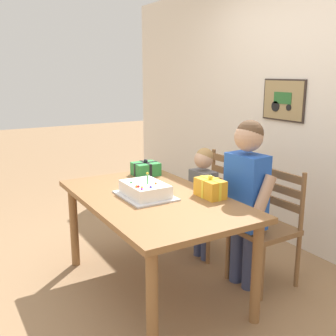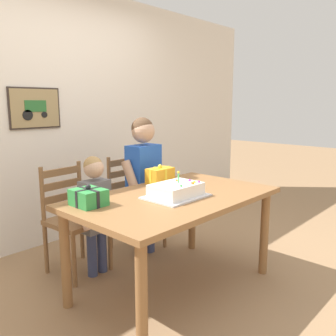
{
  "view_description": "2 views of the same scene",
  "coord_description": "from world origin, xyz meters",
  "px_view_note": "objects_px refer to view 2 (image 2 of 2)",
  "views": [
    {
      "loc": [
        2.45,
        -1.32,
        1.63
      ],
      "look_at": [
        0.02,
        0.12,
        0.96
      ],
      "focal_mm": 42.53,
      "sensor_mm": 36.0,
      "label": 1
    },
    {
      "loc": [
        -1.91,
        -1.7,
        1.43
      ],
      "look_at": [
        -0.0,
        0.06,
        0.95
      ],
      "focal_mm": 37.79,
      "sensor_mm": 36.0,
      "label": 2
    }
  ],
  "objects_px": {
    "chair_left": "(74,218)",
    "chair_right": "(134,202)",
    "birthday_cake": "(176,191)",
    "gift_box_red_large": "(89,197)",
    "child_younger": "(95,204)",
    "dining_table": "(174,207)",
    "gift_box_beside_cake": "(160,176)",
    "child_older": "(144,173)"
  },
  "relations": [
    {
      "from": "birthday_cake",
      "to": "gift_box_beside_cake",
      "type": "bearing_deg",
      "value": 58.31
    },
    {
      "from": "gift_box_beside_cake",
      "to": "child_younger",
      "type": "height_order",
      "value": "child_younger"
    },
    {
      "from": "gift_box_red_large",
      "to": "gift_box_beside_cake",
      "type": "relative_size",
      "value": 0.93
    },
    {
      "from": "birthday_cake",
      "to": "chair_left",
      "type": "relative_size",
      "value": 0.48
    },
    {
      "from": "chair_right",
      "to": "child_younger",
      "type": "xyz_separation_m",
      "value": [
        -0.6,
        -0.2,
        0.15
      ]
    },
    {
      "from": "dining_table",
      "to": "chair_left",
      "type": "distance_m",
      "value": 0.92
    },
    {
      "from": "dining_table",
      "to": "birthday_cake",
      "type": "distance_m",
      "value": 0.15
    },
    {
      "from": "birthday_cake",
      "to": "gift_box_red_large",
      "type": "distance_m",
      "value": 0.63
    },
    {
      "from": "gift_box_red_large",
      "to": "child_younger",
      "type": "bearing_deg",
      "value": 49.97
    },
    {
      "from": "gift_box_beside_cake",
      "to": "child_older",
      "type": "bearing_deg",
      "value": 75.43
    },
    {
      "from": "birthday_cake",
      "to": "chair_right",
      "type": "height_order",
      "value": "birthday_cake"
    },
    {
      "from": "chair_left",
      "to": "gift_box_beside_cake",
      "type": "bearing_deg",
      "value": -40.13
    },
    {
      "from": "chair_left",
      "to": "dining_table",
      "type": "bearing_deg",
      "value": -67.44
    },
    {
      "from": "birthday_cake",
      "to": "chair_right",
      "type": "bearing_deg",
      "value": 67.04
    },
    {
      "from": "chair_left",
      "to": "birthday_cake",
      "type": "bearing_deg",
      "value": -70.28
    },
    {
      "from": "gift_box_beside_cake",
      "to": "chair_left",
      "type": "xyz_separation_m",
      "value": [
        -0.56,
        0.48,
        -0.35
      ]
    },
    {
      "from": "gift_box_beside_cake",
      "to": "chair_right",
      "type": "distance_m",
      "value": 0.6
    },
    {
      "from": "chair_right",
      "to": "child_younger",
      "type": "relative_size",
      "value": 0.91
    },
    {
      "from": "birthday_cake",
      "to": "gift_box_red_large",
      "type": "xyz_separation_m",
      "value": [
        -0.56,
        0.29,
        0.01
      ]
    },
    {
      "from": "child_younger",
      "to": "birthday_cake",
      "type": "bearing_deg",
      "value": -71.42
    },
    {
      "from": "gift_box_red_large",
      "to": "chair_right",
      "type": "height_order",
      "value": "chair_right"
    },
    {
      "from": "dining_table",
      "to": "child_younger",
      "type": "bearing_deg",
      "value": 112.23
    },
    {
      "from": "birthday_cake",
      "to": "gift_box_beside_cake",
      "type": "height_order",
      "value": "birthday_cake"
    },
    {
      "from": "dining_table",
      "to": "chair_right",
      "type": "bearing_deg",
      "value": 67.7
    },
    {
      "from": "birthday_cake",
      "to": "child_younger",
      "type": "distance_m",
      "value": 0.75
    },
    {
      "from": "birthday_cake",
      "to": "chair_left",
      "type": "distance_m",
      "value": 0.99
    },
    {
      "from": "gift_box_beside_cake",
      "to": "chair_right",
      "type": "relative_size",
      "value": 0.26
    },
    {
      "from": "birthday_cake",
      "to": "dining_table",
      "type": "bearing_deg",
      "value": 56.19
    },
    {
      "from": "gift_box_beside_cake",
      "to": "chair_right",
      "type": "xyz_separation_m",
      "value": [
        0.12,
        0.48,
        -0.35
      ]
    },
    {
      "from": "birthday_cake",
      "to": "chair_right",
      "type": "xyz_separation_m",
      "value": [
        0.37,
        0.88,
        -0.33
      ]
    },
    {
      "from": "gift_box_red_large",
      "to": "chair_left",
      "type": "xyz_separation_m",
      "value": [
        0.24,
        0.59,
        -0.34
      ]
    },
    {
      "from": "dining_table",
      "to": "chair_left",
      "type": "height_order",
      "value": "chair_left"
    },
    {
      "from": "gift_box_red_large",
      "to": "chair_right",
      "type": "distance_m",
      "value": 1.15
    },
    {
      "from": "dining_table",
      "to": "child_younger",
      "type": "distance_m",
      "value": 0.69
    },
    {
      "from": "gift_box_beside_cake",
      "to": "child_younger",
      "type": "distance_m",
      "value": 0.59
    },
    {
      "from": "birthday_cake",
      "to": "gift_box_red_large",
      "type": "relative_size",
      "value": 1.99
    },
    {
      "from": "chair_left",
      "to": "child_older",
      "type": "bearing_deg",
      "value": -17.17
    },
    {
      "from": "dining_table",
      "to": "gift_box_beside_cake",
      "type": "relative_size",
      "value": 6.61
    },
    {
      "from": "chair_left",
      "to": "chair_right",
      "type": "height_order",
      "value": "same"
    },
    {
      "from": "gift_box_beside_cake",
      "to": "dining_table",
      "type": "bearing_deg",
      "value": -121.41
    },
    {
      "from": "dining_table",
      "to": "chair_left",
      "type": "xyz_separation_m",
      "value": [
        -0.35,
        0.83,
        -0.19
      ]
    },
    {
      "from": "birthday_cake",
      "to": "child_older",
      "type": "relative_size",
      "value": 0.34
    }
  ]
}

